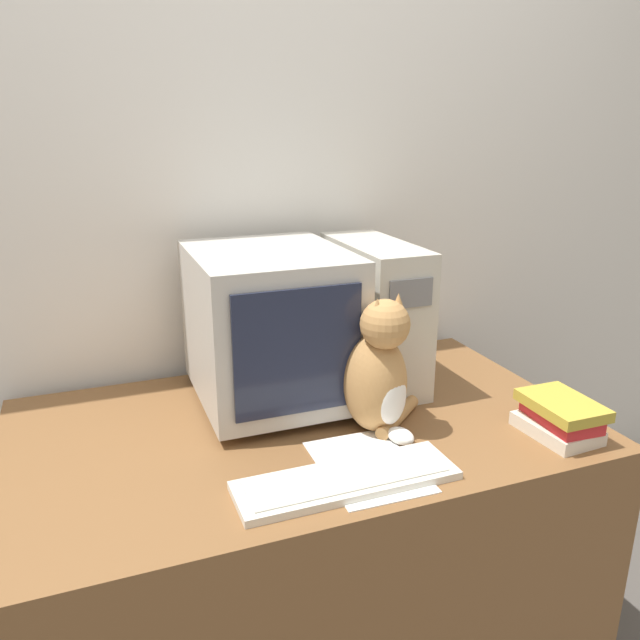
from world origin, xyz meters
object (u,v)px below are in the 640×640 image
object	(u,v)px
crt_monitor	(270,325)
cat	(379,374)
computer_tower	(374,313)
book_stack	(560,417)
keyboard	(346,480)
pen	(305,473)

from	to	relation	value
crt_monitor	cat	size ratio (longest dim) A/B	1.34
computer_tower	book_stack	bearing A→B (deg)	-59.96
cat	computer_tower	bearing A→B (deg)	48.72
computer_tower	keyboard	bearing A→B (deg)	-121.16
book_stack	cat	bearing A→B (deg)	155.58
computer_tower	book_stack	xyz separation A→B (m)	(0.28, -0.48, -0.16)
computer_tower	keyboard	size ratio (longest dim) A/B	0.87
pen	crt_monitor	bearing A→B (deg)	83.66
cat	crt_monitor	bearing A→B (deg)	108.40
computer_tower	pen	distance (m)	0.60
crt_monitor	pen	world-z (taller)	crt_monitor
pen	keyboard	bearing A→B (deg)	-43.04
crt_monitor	computer_tower	bearing A→B (deg)	5.26
keyboard	cat	xyz separation A→B (m)	(0.17, 0.20, 0.14)
crt_monitor	cat	world-z (taller)	crt_monitor
keyboard	cat	distance (m)	0.30
crt_monitor	cat	bearing A→B (deg)	-53.68
computer_tower	book_stack	distance (m)	0.58
crt_monitor	book_stack	bearing A→B (deg)	-36.83
computer_tower	book_stack	world-z (taller)	computer_tower
computer_tower	keyboard	world-z (taller)	computer_tower
crt_monitor	computer_tower	world-z (taller)	crt_monitor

